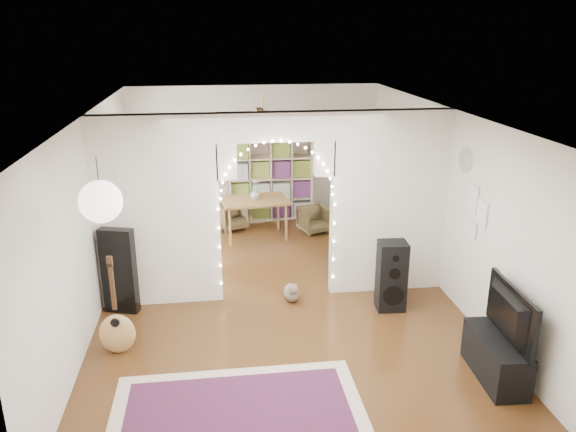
{
  "coord_description": "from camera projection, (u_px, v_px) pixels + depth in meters",
  "views": [
    {
      "loc": [
        -0.85,
        -7.53,
        3.77
      ],
      "look_at": [
        0.21,
        0.3,
        1.11
      ],
      "focal_mm": 35.0,
      "sensor_mm": 36.0,
      "label": 1
    }
  ],
  "objects": [
    {
      "name": "wall_right",
      "position": [
        444.0,
        201.0,
        8.27
      ],
      "size": [
        0.02,
        7.5,
        2.7
      ],
      "primitive_type": "cube",
      "color": "silver",
      "rests_on": "floor"
    },
    {
      "name": "guitar_case",
      "position": [
        119.0,
        271.0,
        7.67
      ],
      "size": [
        0.49,
        0.28,
        1.22
      ],
      "primitive_type": "cube",
      "rotation": [
        0.0,
        0.0,
        -0.29
      ],
      "color": "black",
      "rests_on": "floor"
    },
    {
      "name": "picture_frames",
      "position": [
        474.0,
        212.0,
        7.28
      ],
      "size": [
        0.02,
        0.5,
        0.7
      ],
      "primitive_type": null,
      "color": "white",
      "rests_on": "wall_right"
    },
    {
      "name": "wall_clock",
      "position": [
        466.0,
        160.0,
        7.46
      ],
      "size": [
        0.03,
        0.31,
        0.31
      ],
      "primitive_type": "cylinder",
      "rotation": [
        0.0,
        1.57,
        0.0
      ],
      "color": "white",
      "rests_on": "wall_right"
    },
    {
      "name": "window",
      "position": [
        116.0,
        172.0,
        9.28
      ],
      "size": [
        0.04,
        1.2,
        1.4
      ],
      "primitive_type": "cube",
      "color": "white",
      "rests_on": "wall_left"
    },
    {
      "name": "bookcase",
      "position": [
        270.0,
        178.0,
        11.43
      ],
      "size": [
        1.74,
        0.68,
        1.73
      ],
      "primitive_type": "cube",
      "rotation": [
        0.0,
        0.0,
        0.15
      ],
      "color": "#C4AB8E",
      "rests_on": "floor"
    },
    {
      "name": "dining_chair_right",
      "position": [
        314.0,
        220.0,
        10.85
      ],
      "size": [
        0.67,
        0.68,
        0.49
      ],
      "primitive_type": "imported",
      "rotation": [
        0.0,
        0.0,
        0.32
      ],
      "color": "brown",
      "rests_on": "floor"
    },
    {
      "name": "wall_back",
      "position": [
        255.0,
        152.0,
        11.47
      ],
      "size": [
        5.0,
        0.02,
        2.7
      ],
      "primitive_type": "cube",
      "color": "silver",
      "rests_on": "floor"
    },
    {
      "name": "flower_vase",
      "position": [
        255.0,
        194.0,
        10.36
      ],
      "size": [
        0.2,
        0.2,
        0.19
      ],
      "primitive_type": "imported",
      "rotation": [
        0.0,
        0.0,
        0.11
      ],
      "color": "silver",
      "rests_on": "dining_table"
    },
    {
      "name": "ceiling_fan",
      "position": [
        262.0,
        113.0,
        9.49
      ],
      "size": [
        1.1,
        1.1,
        0.3
      ],
      "primitive_type": null,
      "color": "#B68C3C",
      "rests_on": "ceiling"
    },
    {
      "name": "acoustic_guitar",
      "position": [
        116.0,
        318.0,
        6.71
      ],
      "size": [
        0.45,
        0.22,
        1.08
      ],
      "rotation": [
        0.0,
        0.0,
        -0.18
      ],
      "color": "#AD7345",
      "rests_on": "floor"
    },
    {
      "name": "floor",
      "position": [
        277.0,
        293.0,
        8.38
      ],
      "size": [
        7.5,
        7.5,
        0.0
      ],
      "primitive_type": "plane",
      "color": "black",
      "rests_on": "ground"
    },
    {
      "name": "area_rug",
      "position": [
        239.0,
        425.0,
        5.6
      ],
      "size": [
        2.62,
        1.96,
        0.02
      ],
      "primitive_type": "cube",
      "rotation": [
        0.0,
        0.0,
        -0.0
      ],
      "color": "maroon",
      "rests_on": "floor"
    },
    {
      "name": "ceiling",
      "position": [
        276.0,
        112.0,
        7.52
      ],
      "size": [
        5.0,
        7.5,
        0.02
      ],
      "primitive_type": "cube",
      "color": "white",
      "rests_on": "wall_back"
    },
    {
      "name": "floor_speaker",
      "position": [
        391.0,
        276.0,
        7.79
      ],
      "size": [
        0.41,
        0.37,
        1.0
      ],
      "rotation": [
        0.0,
        0.0,
        -0.08
      ],
      "color": "black",
      "rests_on": "floor"
    },
    {
      "name": "tabby_cat",
      "position": [
        292.0,
        292.0,
        8.11
      ],
      "size": [
        0.24,
        0.53,
        0.35
      ],
      "rotation": [
        0.0,
        0.0,
        0.03
      ],
      "color": "brown",
      "rests_on": "floor"
    },
    {
      "name": "media_console",
      "position": [
        496.0,
        358.0,
        6.3
      ],
      "size": [
        0.45,
        1.02,
        0.5
      ],
      "primitive_type": "cube",
      "rotation": [
        0.0,
        0.0,
        -0.05
      ],
      "color": "black",
      "rests_on": "floor"
    },
    {
      "name": "paper_lantern",
      "position": [
        101.0,
        202.0,
        5.17
      ],
      "size": [
        0.4,
        0.4,
        0.4
      ],
      "primitive_type": "sphere",
      "color": "white",
      "rests_on": "ceiling"
    },
    {
      "name": "dining_chair_left",
      "position": [
        232.0,
        217.0,
        11.02
      ],
      "size": [
        0.67,
        0.68,
        0.48
      ],
      "primitive_type": "imported",
      "rotation": [
        0.0,
        0.0,
        0.35
      ],
      "color": "brown",
      "rests_on": "floor"
    },
    {
      "name": "wall_left",
      "position": [
        94.0,
        215.0,
        7.63
      ],
      "size": [
        0.02,
        7.5,
        2.7
      ],
      "primitive_type": "cube",
      "color": "silver",
      "rests_on": "floor"
    },
    {
      "name": "wall_front",
      "position": [
        330.0,
        351.0,
        4.43
      ],
      "size": [
        5.0,
        0.02,
        2.7
      ],
      "primitive_type": "cube",
      "color": "silver",
      "rests_on": "floor"
    },
    {
      "name": "divider_wall",
      "position": [
        276.0,
        203.0,
        7.93
      ],
      "size": [
        5.0,
        0.2,
        2.7
      ],
      "color": "silver",
      "rests_on": "floor"
    },
    {
      "name": "fairy_lights",
      "position": [
        277.0,
        197.0,
        7.77
      ],
      "size": [
        1.64,
        0.04,
        1.6
      ],
      "primitive_type": null,
      "color": "#FFEABF",
      "rests_on": "divider_wall"
    },
    {
      "name": "tv",
      "position": [
        502.0,
        314.0,
        6.12
      ],
      "size": [
        0.2,
        1.08,
        0.62
      ],
      "primitive_type": "imported",
      "rotation": [
        0.0,
        0.0,
        1.52
      ],
      "color": "black",
      "rests_on": "media_console"
    },
    {
      "name": "dining_table",
      "position": [
        255.0,
        203.0,
        10.41
      ],
      "size": [
        1.28,
        0.93,
        0.76
      ],
      "rotation": [
        0.0,
        0.0,
        0.11
      ],
      "color": "brown",
      "rests_on": "floor"
    }
  ]
}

